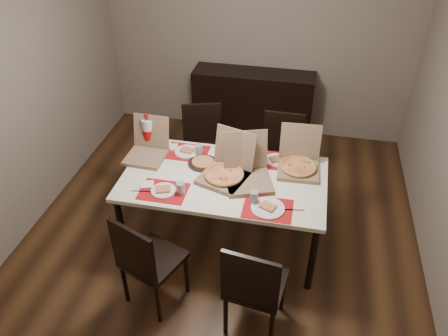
{
  "coord_description": "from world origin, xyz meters",
  "views": [
    {
      "loc": [
        0.67,
        -3.2,
        3.08
      ],
      "look_at": [
        0.04,
        -0.18,
        0.85
      ],
      "focal_mm": 35.0,
      "sensor_mm": 36.0,
      "label": 1
    }
  ],
  "objects_px": {
    "chair_far_left": "(203,143)",
    "pizza_box_center": "(226,172)",
    "chair_near_left": "(146,260)",
    "chair_near_right": "(254,286)",
    "chair_far_right": "(281,153)",
    "sideboard": "(253,105)",
    "dining_table": "(224,183)",
    "soda_bottle": "(149,133)",
    "dip_bowl": "(244,170)"
  },
  "relations": [
    {
      "from": "dip_bowl",
      "to": "soda_bottle",
      "type": "xyz_separation_m",
      "value": [
        -0.97,
        0.22,
        0.14
      ]
    },
    {
      "from": "dining_table",
      "to": "dip_bowl",
      "type": "xyz_separation_m",
      "value": [
        0.16,
        0.13,
        0.08
      ]
    },
    {
      "from": "chair_near_left",
      "to": "chair_near_right",
      "type": "bearing_deg",
      "value": -5.21
    },
    {
      "from": "dining_table",
      "to": "pizza_box_center",
      "type": "bearing_deg",
      "value": 8.86
    },
    {
      "from": "chair_far_right",
      "to": "pizza_box_center",
      "type": "xyz_separation_m",
      "value": [
        -0.42,
        -0.84,
        0.3
      ]
    },
    {
      "from": "chair_far_left",
      "to": "chair_far_right",
      "type": "bearing_deg",
      "value": -1.18
    },
    {
      "from": "chair_far_left",
      "to": "chair_near_right",
      "type": "bearing_deg",
      "value": -65.02
    },
    {
      "from": "soda_bottle",
      "to": "chair_near_right",
      "type": "bearing_deg",
      "value": -46.13
    },
    {
      "from": "sideboard",
      "to": "chair_far_right",
      "type": "bearing_deg",
      "value": -67.05
    },
    {
      "from": "chair_near_left",
      "to": "chair_near_right",
      "type": "xyz_separation_m",
      "value": [
        0.86,
        -0.08,
        0.0
      ]
    },
    {
      "from": "pizza_box_center",
      "to": "chair_near_left",
      "type": "bearing_deg",
      "value": -117.8
    },
    {
      "from": "sideboard",
      "to": "chair_near_right",
      "type": "xyz_separation_m",
      "value": [
        0.46,
        -2.9,
        0.06
      ]
    },
    {
      "from": "chair_far_right",
      "to": "pizza_box_center",
      "type": "relative_size",
      "value": 1.75
    },
    {
      "from": "soda_bottle",
      "to": "chair_far_left",
      "type": "bearing_deg",
      "value": 52.78
    },
    {
      "from": "chair_near_right",
      "to": "chair_far_right",
      "type": "relative_size",
      "value": 1.0
    },
    {
      "from": "dining_table",
      "to": "chair_near_right",
      "type": "bearing_deg",
      "value": -65.88
    },
    {
      "from": "chair_far_right",
      "to": "dip_bowl",
      "type": "height_order",
      "value": "chair_far_right"
    },
    {
      "from": "chair_near_right",
      "to": "soda_bottle",
      "type": "relative_size",
      "value": 2.61
    },
    {
      "from": "chair_far_left",
      "to": "pizza_box_center",
      "type": "relative_size",
      "value": 1.75
    },
    {
      "from": "chair_far_left",
      "to": "soda_bottle",
      "type": "bearing_deg",
      "value": -127.22
    },
    {
      "from": "soda_bottle",
      "to": "chair_near_left",
      "type": "bearing_deg",
      "value": -72.76
    },
    {
      "from": "chair_near_left",
      "to": "chair_far_left",
      "type": "relative_size",
      "value": 1.0
    },
    {
      "from": "chair_near_left",
      "to": "chair_near_right",
      "type": "relative_size",
      "value": 1.0
    },
    {
      "from": "dining_table",
      "to": "chair_near_right",
      "type": "distance_m",
      "value": 1.04
    },
    {
      "from": "sideboard",
      "to": "chair_near_left",
      "type": "height_order",
      "value": "chair_near_left"
    },
    {
      "from": "chair_near_right",
      "to": "dip_bowl",
      "type": "distance_m",
      "value": 1.13
    },
    {
      "from": "dining_table",
      "to": "chair_far_left",
      "type": "relative_size",
      "value": 1.94
    },
    {
      "from": "chair_near_left",
      "to": "pizza_box_center",
      "type": "xyz_separation_m",
      "value": [
        0.46,
        0.86,
        0.3
      ]
    },
    {
      "from": "chair_near_right",
      "to": "dip_bowl",
      "type": "height_order",
      "value": "chair_near_right"
    },
    {
      "from": "sideboard",
      "to": "chair_near_left",
      "type": "xyz_separation_m",
      "value": [
        -0.4,
        -2.82,
        0.06
      ]
    },
    {
      "from": "chair_near_left",
      "to": "dip_bowl",
      "type": "xyz_separation_m",
      "value": [
        0.59,
        0.99,
        0.25
      ]
    },
    {
      "from": "chair_far_right",
      "to": "soda_bottle",
      "type": "xyz_separation_m",
      "value": [
        -1.25,
        -0.5,
        0.39
      ]
    },
    {
      "from": "sideboard",
      "to": "chair_far_left",
      "type": "relative_size",
      "value": 1.61
    },
    {
      "from": "sideboard",
      "to": "chair_near_left",
      "type": "distance_m",
      "value": 2.85
    },
    {
      "from": "sideboard",
      "to": "soda_bottle",
      "type": "height_order",
      "value": "soda_bottle"
    },
    {
      "from": "sideboard",
      "to": "pizza_box_center",
      "type": "relative_size",
      "value": 2.83
    },
    {
      "from": "pizza_box_center",
      "to": "dining_table",
      "type": "bearing_deg",
      "value": -171.14
    },
    {
      "from": "pizza_box_center",
      "to": "sideboard",
      "type": "bearing_deg",
      "value": 91.59
    },
    {
      "from": "dining_table",
      "to": "chair_near_right",
      "type": "height_order",
      "value": "chair_near_right"
    },
    {
      "from": "dip_bowl",
      "to": "sideboard",
      "type": "bearing_deg",
      "value": 96.05
    },
    {
      "from": "chair_near_right",
      "to": "sideboard",
      "type": "bearing_deg",
      "value": 98.98
    },
    {
      "from": "chair_near_left",
      "to": "chair_far_right",
      "type": "bearing_deg",
      "value": 62.86
    },
    {
      "from": "pizza_box_center",
      "to": "chair_near_right",
      "type": "bearing_deg",
      "value": -66.8
    },
    {
      "from": "chair_far_left",
      "to": "chair_far_right",
      "type": "distance_m",
      "value": 0.85
    },
    {
      "from": "sideboard",
      "to": "dining_table",
      "type": "bearing_deg",
      "value": -88.91
    },
    {
      "from": "chair_far_right",
      "to": "chair_near_left",
      "type": "bearing_deg",
      "value": -117.14
    },
    {
      "from": "sideboard",
      "to": "chair_near_right",
      "type": "distance_m",
      "value": 2.93
    },
    {
      "from": "dining_table",
      "to": "pizza_box_center",
      "type": "height_order",
      "value": "pizza_box_center"
    },
    {
      "from": "chair_near_right",
      "to": "chair_far_right",
      "type": "distance_m",
      "value": 1.78
    },
    {
      "from": "chair_near_left",
      "to": "dip_bowl",
      "type": "relative_size",
      "value": 8.25
    }
  ]
}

